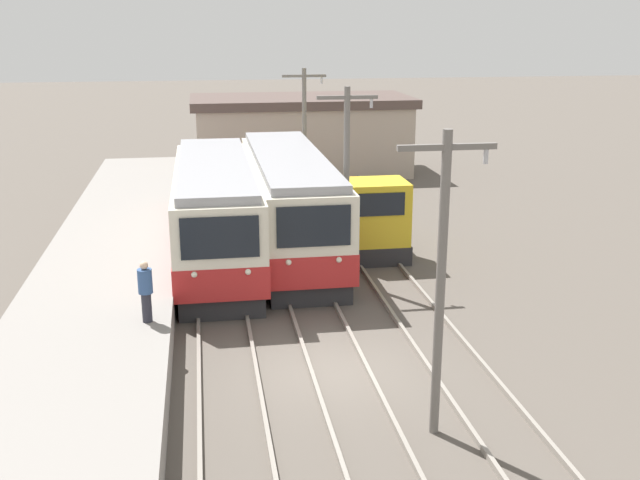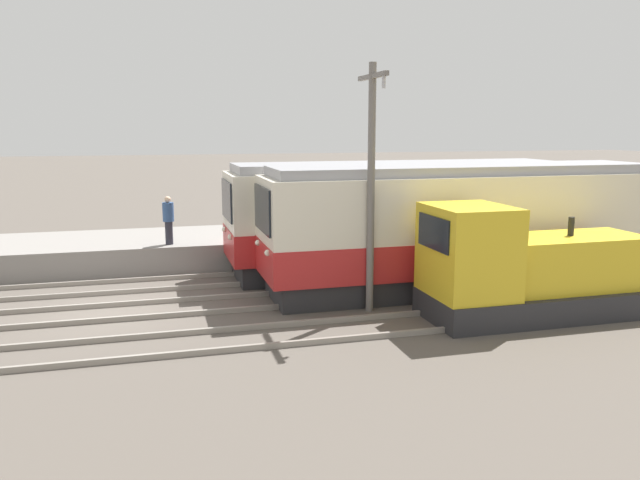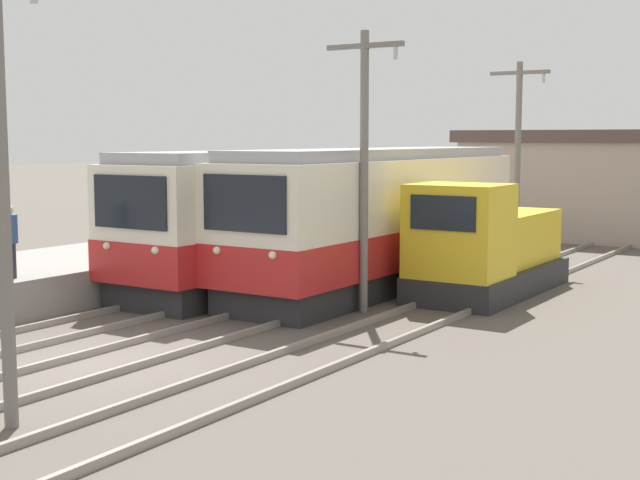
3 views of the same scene
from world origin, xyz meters
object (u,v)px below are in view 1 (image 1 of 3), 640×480
Objects in this scene: commuter_train_center at (289,208)px; shunting_locomotive at (365,217)px; commuter_train_left at (216,217)px; catenary_mast_far at (305,134)px; catenary_mast_mid at (347,177)px; person_on_platform at (146,289)px; catenary_mast_near at (441,275)px.

shunting_locomotive is at bearing 5.55° from commuter_train_center.
catenary_mast_far reaches higher than commuter_train_left.
commuter_train_center reaches higher than shunting_locomotive.
person_on_platform is (-6.32, -5.07, -1.74)m from catenary_mast_mid.
catenary_mast_near is 1.00× the size of catenary_mast_far.
catenary_mast_mid is (0.00, 10.05, 0.00)m from catenary_mast_near.
catenary_mast_far is at bearing 103.42° from shunting_locomotive.
shunting_locomotive is 14.13m from catenary_mast_near.
commuter_train_left is 13.48m from catenary_mast_near.
commuter_train_center is 3.07m from shunting_locomotive.
catenary_mast_near is 8.24m from person_on_platform.
catenary_mast_mid is at bearing 38.71° from person_on_platform.
catenary_mast_near is at bearing -90.00° from catenary_mast_mid.
catenary_mast_mid is (4.31, -2.58, 1.85)m from commuter_train_left.
commuter_train_left is 5.95m from shunting_locomotive.
commuter_train_center is at bearing 113.27° from catenary_mast_mid.
commuter_train_center is at bearing 96.35° from catenary_mast_near.
catenary_mast_far is 3.93× the size of person_on_platform.
commuter_train_left is at bearing 149.04° from catenary_mast_mid.
commuter_train_left is 0.96× the size of commuter_train_center.
catenary_mast_near and catenary_mast_mid have the same top height.
catenary_mast_near is at bearing -90.00° from catenary_mast_far.
commuter_train_left is at bearing -168.18° from shunting_locomotive.
commuter_train_center is 1.89× the size of catenary_mast_near.
catenary_mast_far reaches higher than person_on_platform.
commuter_train_left reaches higher than person_on_platform.
catenary_mast_near is 20.10m from catenary_mast_far.
catenary_mast_mid reaches higher than shunting_locomotive.
catenary_mast_mid reaches higher than person_on_platform.
catenary_mast_mid is 10.05m from catenary_mast_far.
catenary_mast_mid is at bearing -66.73° from commuter_train_center.
commuter_train_center is 7.42× the size of person_on_platform.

